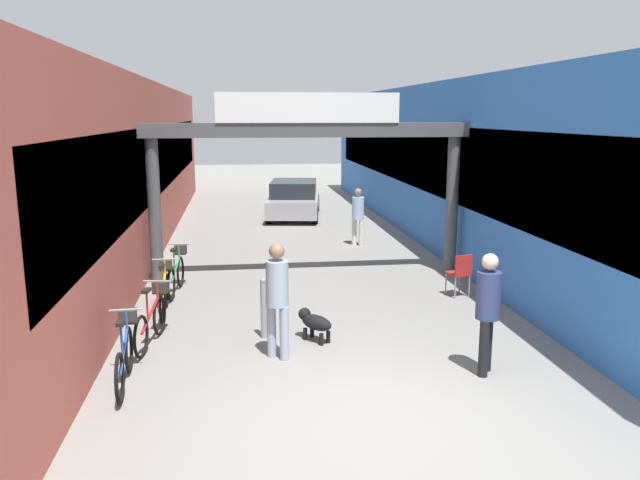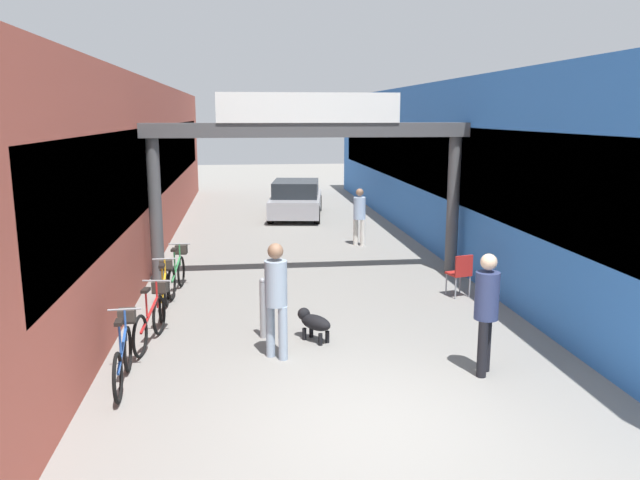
# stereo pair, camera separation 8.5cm
# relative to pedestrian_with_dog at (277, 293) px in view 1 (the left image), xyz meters

# --- Properties ---
(ground_plane) EXTENTS (80.00, 80.00, 0.00)m
(ground_plane) POSITION_rel_pedestrian_with_dog_xyz_m (0.99, -2.20, -1.04)
(ground_plane) COLOR gray
(storefront_left) EXTENTS (3.00, 26.00, 4.51)m
(storefront_left) POSITION_rel_pedestrian_with_dog_xyz_m (-4.10, 8.80, 1.22)
(storefront_left) COLOR #B25142
(storefront_left) RESTS_ON ground_plane
(storefront_right) EXTENTS (3.00, 26.00, 4.51)m
(storefront_right) POSITION_rel_pedestrian_with_dog_xyz_m (6.08, 8.80, 1.22)
(storefront_right) COLOR blue
(storefront_right) RESTS_ON ground_plane
(arcade_sign_gateway) EXTENTS (7.40, 0.47, 4.13)m
(arcade_sign_gateway) POSITION_rel_pedestrian_with_dog_xyz_m (0.99, 4.67, 1.87)
(arcade_sign_gateway) COLOR #4C4C4F
(arcade_sign_gateway) RESTS_ON ground_plane
(pedestrian_with_dog) EXTENTS (0.48, 0.48, 1.80)m
(pedestrian_with_dog) POSITION_rel_pedestrian_with_dog_xyz_m (0.00, 0.00, 0.00)
(pedestrian_with_dog) COLOR #8C9EB2
(pedestrian_with_dog) RESTS_ON ground_plane
(pedestrian_companion) EXTENTS (0.47, 0.47, 1.77)m
(pedestrian_companion) POSITION_rel_pedestrian_with_dog_xyz_m (2.92, -0.96, -0.02)
(pedestrian_companion) COLOR black
(pedestrian_companion) RESTS_ON ground_plane
(pedestrian_carrying_crate) EXTENTS (0.48, 0.48, 1.63)m
(pedestrian_carrying_crate) POSITION_rel_pedestrian_with_dog_xyz_m (2.80, 8.10, -0.11)
(pedestrian_carrying_crate) COLOR silver
(pedestrian_carrying_crate) RESTS_ON ground_plane
(dog_on_leash) EXTENTS (0.62, 0.69, 0.51)m
(dog_on_leash) POSITION_rel_pedestrian_with_dog_xyz_m (0.64, 0.68, -0.72)
(dog_on_leash) COLOR black
(dog_on_leash) RESTS_ON ground_plane
(bicycle_blue_nearest) EXTENTS (0.46, 1.69, 0.98)m
(bicycle_blue_nearest) POSITION_rel_pedestrian_with_dog_xyz_m (-2.15, -0.63, -0.60)
(bicycle_blue_nearest) COLOR black
(bicycle_blue_nearest) RESTS_ON ground_plane
(bicycle_red_second) EXTENTS (0.46, 1.68, 0.98)m
(bicycle_red_second) POSITION_rel_pedestrian_with_dog_xyz_m (-1.98, 0.90, -0.60)
(bicycle_red_second) COLOR black
(bicycle_red_second) RESTS_ON ground_plane
(bicycle_orange_third) EXTENTS (0.46, 1.69, 0.98)m
(bicycle_orange_third) POSITION_rel_pedestrian_with_dog_xyz_m (-1.97, 2.52, -0.60)
(bicycle_orange_third) COLOR black
(bicycle_orange_third) RESTS_ON ground_plane
(bicycle_green_farthest) EXTENTS (0.46, 1.69, 0.98)m
(bicycle_green_farthest) POSITION_rel_pedestrian_with_dog_xyz_m (-1.87, 3.91, -0.60)
(bicycle_green_farthest) COLOR black
(bicycle_green_farthest) RESTS_ON ground_plane
(bollard_post_metal) EXTENTS (0.10, 0.10, 1.03)m
(bollard_post_metal) POSITION_rel_pedestrian_with_dog_xyz_m (-0.18, 0.92, -0.51)
(bollard_post_metal) COLOR gray
(bollard_post_metal) RESTS_ON ground_plane
(cafe_chair_red_nearer) EXTENTS (0.49, 0.49, 0.89)m
(cafe_chair_red_nearer) POSITION_rel_pedestrian_with_dog_xyz_m (3.90, 2.80, -0.50)
(cafe_chair_red_nearer) COLOR gray
(cafe_chair_red_nearer) RESTS_ON ground_plane
(parked_car_silver) EXTENTS (2.31, 4.21, 1.33)m
(parked_car_silver) POSITION_rel_pedestrian_with_dog_xyz_m (1.45, 13.34, -0.40)
(parked_car_silver) COLOR #99999E
(parked_car_silver) RESTS_ON ground_plane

